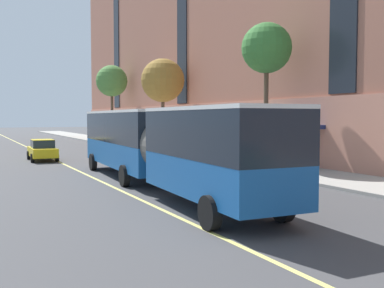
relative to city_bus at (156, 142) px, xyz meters
name	(u,v)px	position (x,y,z in m)	size (l,w,h in m)	color
ground_plane	(162,187)	(0.31, 0.03, -2.05)	(260.00, 260.00, 0.00)	#424244
sidewalk	(276,169)	(9.03, 3.03, -1.98)	(4.58, 160.00, 0.15)	#9E9B93
city_bus	(156,142)	(0.00, 0.00, 0.00)	(3.59, 19.13, 3.52)	#19569E
parked_car_champagne_0	(225,159)	(5.61, 3.28, -1.27)	(2.01, 4.51, 1.56)	#BCAD89
parked_car_white_1	(133,145)	(5.53, 18.71, -1.27)	(1.98, 4.38, 1.56)	silver
parked_car_champagne_3	(165,149)	(5.65, 12.01, -1.27)	(2.04, 4.84, 1.56)	#BCAD89
taxi_cab	(42,150)	(-2.59, 15.49, -1.27)	(1.98, 4.31, 1.56)	yellow
street_tree_mid_block	(267,49)	(8.81, 3.75, 5.25)	(3.06, 3.06, 8.75)	brown
street_tree_far_uptown	(163,81)	(8.81, 19.64, 4.49)	(4.01, 4.01, 8.43)	brown
street_tree_far_downtown	(112,81)	(8.81, 35.52, 5.56)	(3.86, 3.86, 9.44)	brown
lane_centerline	(101,181)	(-1.70, 3.03, -2.05)	(0.16, 140.00, 0.01)	#E0D66B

